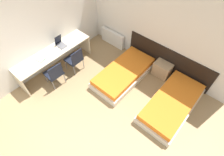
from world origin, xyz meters
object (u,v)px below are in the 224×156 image
object	(u,v)px
bed_near_door	(172,104)
nightstand	(162,69)
chair_near_laptop	(75,59)
laptop	(60,43)
bed_near_window	(124,73)
chair_near_notebook	(54,73)

from	to	relation	value
bed_near_door	nightstand	distance (m)	1.17
chair_near_laptop	laptop	xyz separation A→B (m)	(-0.52, -0.04, 0.33)
bed_near_window	bed_near_door	bearing A→B (deg)	0.00
bed_near_door	chair_near_notebook	world-z (taller)	chair_near_notebook
bed_near_window	chair_near_notebook	world-z (taller)	chair_near_notebook
chair_near_laptop	bed_near_window	bearing A→B (deg)	28.25
nightstand	chair_near_laptop	xyz separation A→B (m)	(-2.13, -1.58, 0.24)
nightstand	bed_near_window	bearing A→B (deg)	-134.11
chair_near_notebook	laptop	world-z (taller)	laptop
laptop	bed_near_window	bearing A→B (deg)	23.78
laptop	nightstand	bearing A→B (deg)	32.17
chair_near_notebook	laptop	size ratio (longest dim) A/B	2.66
chair_near_notebook	laptop	xyz separation A→B (m)	(-0.52, 0.71, 0.33)
bed_near_window	bed_near_door	xyz separation A→B (m)	(1.62, 0.00, 0.00)
chair_near_laptop	chair_near_notebook	size ratio (longest dim) A/B	1.00
bed_near_window	laptop	world-z (taller)	laptop
bed_near_door	laptop	xyz separation A→B (m)	(-3.47, -0.78, 0.63)
bed_near_window	laptop	size ratio (longest dim) A/B	6.41
chair_near_laptop	chair_near_notebook	bearing A→B (deg)	-91.16
bed_near_window	chair_near_notebook	bearing A→B (deg)	-131.42
bed_near_door	nightstand	size ratio (longest dim) A/B	3.94
bed_near_door	chair_near_notebook	bearing A→B (deg)	-153.07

